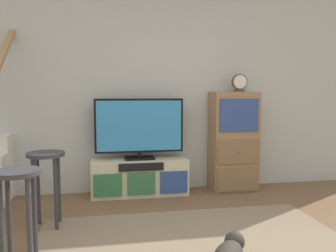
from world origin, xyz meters
name	(u,v)px	position (x,y,z in m)	size (l,w,h in m)	color
back_wall	(160,85)	(0.00, 2.46, 1.35)	(6.40, 0.12, 2.70)	#B2B7B2
area_rug	(198,250)	(0.00, 0.60, 0.01)	(2.60, 1.80, 0.01)	#847056
media_console	(140,177)	(-0.30, 2.19, 0.22)	(1.17, 0.38, 0.44)	beige
television	(139,127)	(-0.30, 2.22, 0.83)	(1.07, 0.22, 0.74)	black
side_cabinet	(234,141)	(0.91, 2.20, 0.63)	(0.58, 0.38, 1.26)	#93704C
desk_clock	(239,83)	(0.96, 2.19, 1.37)	(0.20, 0.08, 0.22)	#4C3823
bar_stool_near	(18,193)	(-1.34, 0.68, 0.51)	(0.34, 0.34, 0.69)	#333338
bar_stool_far	(46,172)	(-1.24, 1.32, 0.52)	(0.34, 0.34, 0.70)	#333338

